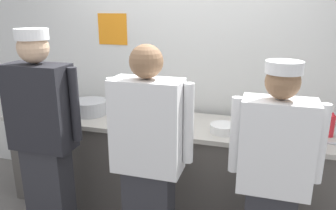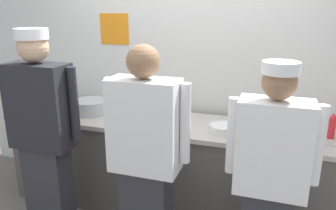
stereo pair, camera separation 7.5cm
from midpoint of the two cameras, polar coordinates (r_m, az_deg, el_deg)
name	(u,v)px [view 2 (the right image)]	position (r m, az deg, el deg)	size (l,w,h in m)	color
wall_back	(184,60)	(3.30, 3.53, 7.81)	(4.99, 0.11, 2.79)	silver
prep_counter	(170,166)	(3.17, 1.05, -10.59)	(3.18, 0.66, 0.90)	#56514C
chef_near_left	(43,134)	(2.76, -20.16, -4.73)	(0.63, 0.24, 1.76)	#2D2D33
chef_center	(145,159)	(2.30, -3.02, -9.36)	(0.61, 0.24, 1.68)	#2D2D33
chef_far_right	(270,178)	(2.25, 18.26, -11.99)	(0.59, 0.24, 1.60)	#2D2D33
plate_stack_front	(222,129)	(2.76, 10.24, -4.13)	(0.22, 0.22, 0.07)	white
plate_stack_rear	(163,115)	(3.03, -0.22, -1.69)	(0.21, 0.21, 0.10)	white
mixing_bowl_steel	(91,107)	(3.29, -12.69, -0.28)	(0.34, 0.34, 0.14)	#B7BABF
sheet_tray	(56,108)	(3.53, -18.35, -0.52)	(0.41, 0.36, 0.02)	#B7BABF
squeeze_bottle_primary	(332,126)	(2.91, 27.33, -3.33)	(0.05, 0.05, 0.21)	red
squeeze_bottle_secondary	(280,124)	(2.85, 19.62, -3.07)	(0.06, 0.06, 0.19)	#56A333
ramekin_red_sauce	(183,120)	(2.98, 3.42, -2.62)	(0.09, 0.09, 0.04)	white
ramekin_orange_sauce	(122,108)	(3.32, -7.37, -0.58)	(0.10, 0.10, 0.05)	white
ramekin_yellow_sauce	(305,131)	(2.95, 23.39, -4.20)	(0.10, 0.10, 0.04)	white
chefs_knife	(316,143)	(2.79, 25.11, -6.00)	(0.27, 0.03, 0.02)	#B7BABF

